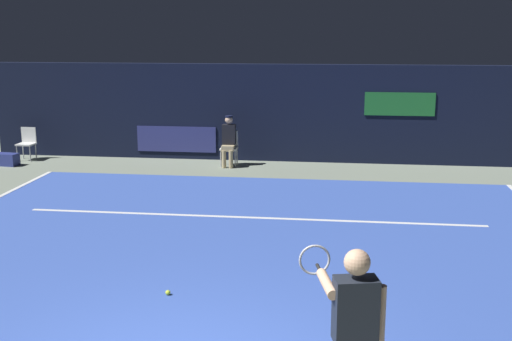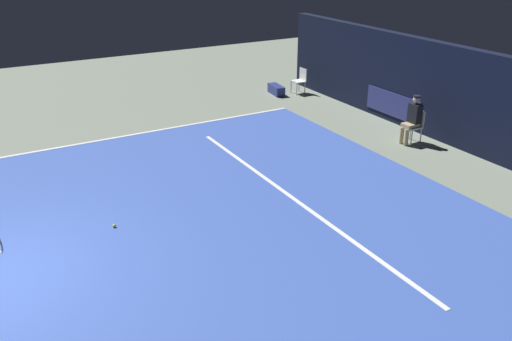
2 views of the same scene
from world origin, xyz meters
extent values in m
plane|color=gray|center=(0.00, 4.10, 0.00)|extent=(32.43, 32.43, 0.00)
cube|color=#3856B2|center=(0.00, 4.10, 0.01)|extent=(11.12, 10.19, 0.01)
cube|color=white|center=(0.00, 5.88, 0.01)|extent=(8.67, 0.10, 0.01)
cube|color=black|center=(0.00, 11.43, 1.30)|extent=(15.91, 0.30, 2.60)
cube|color=navy|center=(-2.78, 11.27, 0.55)|extent=(2.20, 0.04, 0.70)
cube|color=#1E6B2D|center=(3.18, 11.27, 1.60)|extent=(1.80, 0.04, 0.60)
cube|color=#1E232D|center=(1.76, -0.57, 1.20)|extent=(0.40, 0.29, 0.56)
sphere|color=#DBAD89|center=(1.76, -0.57, 1.62)|extent=(0.22, 0.22, 0.22)
cylinder|color=#DBAD89|center=(1.51, -0.40, 1.35)|extent=(0.20, 0.51, 0.09)
cylinder|color=#DBAD89|center=(1.97, -0.50, 1.12)|extent=(0.09, 0.09, 0.56)
cylinder|color=black|center=(1.45, -0.11, 1.35)|extent=(0.10, 0.30, 0.03)
torus|color=#B2B2B7|center=(1.39, 0.17, 1.35)|extent=(0.30, 0.09, 0.30)
cube|color=white|center=(-1.20, 10.51, 0.46)|extent=(0.45, 0.41, 0.04)
cube|color=white|center=(-1.20, 10.71, 0.69)|extent=(0.42, 0.04, 0.42)
cylinder|color=#B2B2B7|center=(-1.38, 10.34, 0.23)|extent=(0.03, 0.03, 0.46)
cylinder|color=#B2B2B7|center=(-1.01, 10.35, 0.23)|extent=(0.03, 0.03, 0.46)
cylinder|color=#B2B2B7|center=(-1.39, 10.68, 0.23)|extent=(0.03, 0.03, 0.46)
cylinder|color=#B2B2B7|center=(-1.01, 10.69, 0.23)|extent=(0.03, 0.03, 0.46)
cube|color=tan|center=(-1.20, 10.43, 0.50)|extent=(0.33, 0.40, 0.14)
cylinder|color=tan|center=(-1.28, 10.25, 0.23)|extent=(0.11, 0.11, 0.46)
cylinder|color=tan|center=(-1.10, 10.25, 0.23)|extent=(0.11, 0.11, 0.46)
cube|color=black|center=(-1.20, 10.55, 0.83)|extent=(0.34, 0.22, 0.52)
sphere|color=#DBAD89|center=(-1.20, 10.55, 1.21)|extent=(0.20, 0.20, 0.20)
cylinder|color=#141933|center=(-1.20, 10.55, 1.30)|extent=(0.19, 0.19, 0.04)
cube|color=white|center=(-6.81, 10.57, 0.44)|extent=(0.44, 0.40, 0.04)
cube|color=white|center=(-6.81, 10.77, 0.67)|extent=(0.42, 0.03, 0.42)
cylinder|color=#B2B2B7|center=(-7.00, 10.41, 0.22)|extent=(0.03, 0.03, 0.44)
cylinder|color=#B2B2B7|center=(-6.63, 10.40, 0.22)|extent=(0.03, 0.03, 0.44)
cylinder|color=#B2B2B7|center=(-7.00, 10.75, 0.22)|extent=(0.03, 0.03, 0.44)
cylinder|color=#B2B2B7|center=(-6.62, 10.74, 0.22)|extent=(0.03, 0.03, 0.44)
sphere|color=#CCE033|center=(-0.62, 2.19, 0.05)|extent=(0.07, 0.07, 0.07)
cube|color=navy|center=(-7.12, 9.86, 0.16)|extent=(0.87, 0.43, 0.32)
camera|label=1|loc=(1.55, -5.54, 3.47)|focal=44.62mm
camera|label=2|loc=(8.54, 0.16, 5.20)|focal=37.38mm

